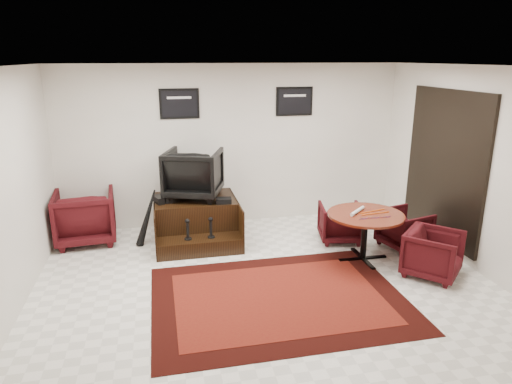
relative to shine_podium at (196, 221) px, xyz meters
The scene contains 16 objects.
ground 1.94m from the shine_podium, 66.83° to the right, with size 6.00×6.00×0.00m, color white.
room_shell 2.49m from the shine_podium, 54.67° to the right, with size 6.02×5.02×2.81m.
area_rug 2.35m from the shine_podium, 69.28° to the right, with size 3.11×2.34×0.01m.
shine_podium is the anchor object (origin of this frame).
shine_chair 0.82m from the shine_podium, 90.00° to the left, with size 0.86×0.80×0.88m, color black.
shoes_pair 0.67m from the shine_podium, behind, with size 0.30×0.34×0.10m.
polish_kit 0.65m from the shine_podium, 33.07° to the right, with size 0.24×0.17×0.08m, color black.
umbrella_black 0.80m from the shine_podium, behind, with size 0.35×0.13×0.94m, color black, non-canonical shape.
umbrella_hooked 0.79m from the shine_podium, behind, with size 0.35×0.13×0.94m, color black, non-canonical shape.
armchair_side 1.78m from the shine_podium, behind, with size 0.91×0.85×0.94m, color black.
meeting_table 2.72m from the shine_podium, 29.51° to the right, with size 1.10×1.10×0.72m.
table_chair_back 2.36m from the shine_podium, 13.55° to the right, with size 0.66×0.61×0.68m, color black.
table_chair_window 3.34m from the shine_podium, 17.92° to the right, with size 0.65×0.61×0.67m, color black.
table_chair_corner 3.65m from the shine_podium, 33.41° to the right, with size 0.69×0.65×0.71m, color black.
paper_roll 2.61m from the shine_podium, 29.14° to the right, with size 0.05×0.05×0.42m, color silver.
table_clutter 2.84m from the shine_podium, 29.08° to the right, with size 0.57×0.36×0.01m.
Camera 1 is at (-1.29, -5.32, 2.90)m, focal length 32.00 mm.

